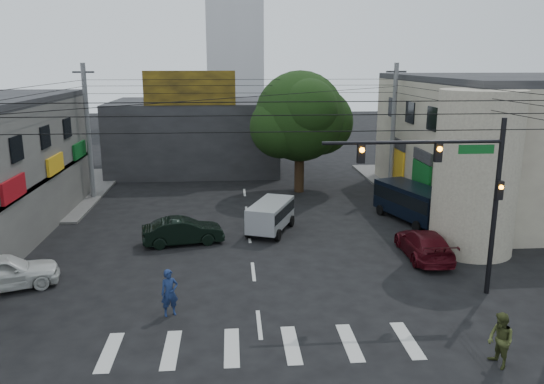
{
  "coord_description": "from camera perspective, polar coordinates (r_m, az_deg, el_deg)",
  "views": [
    {
      "loc": [
        -0.89,
        -20.47,
        9.28
      ],
      "look_at": [
        1.01,
        4.0,
        3.22
      ],
      "focal_mm": 35.0,
      "sensor_mm": 36.0,
      "label": 1
    }
  ],
  "objects": [
    {
      "name": "utility_pole_far_right",
      "position": [
        38.49,
        12.9,
        6.54
      ],
      "size": [
        0.32,
        0.32,
        9.2
      ],
      "primitive_type": "cylinder",
      "color": "#59595B",
      "rests_on": "ground"
    },
    {
      "name": "building_right",
      "position": [
        38.79,
        24.85,
        4.77
      ],
      "size": [
        14.0,
        18.0,
        8.0
      ],
      "primitive_type": "cube",
      "color": "gray",
      "rests_on": "ground"
    },
    {
      "name": "street_tree",
      "position": [
        37.98,
        3.02,
        8.1
      ],
      "size": [
        6.4,
        6.4,
        8.7
      ],
      "color": "black",
      "rests_on": "ground"
    },
    {
      "name": "building_far",
      "position": [
        47.0,
        -8.23,
        6.05
      ],
      "size": [
        14.0,
        10.0,
        6.0
      ],
      "primitive_type": "cube",
      "color": "#232326",
      "rests_on": "ground"
    },
    {
      "name": "utility_pole_far_left",
      "position": [
        38.01,
        -19.15,
        6.03
      ],
      "size": [
        0.32,
        0.32,
        9.2
      ],
      "primitive_type": "cylinder",
      "color": "#59595B",
      "rests_on": "ground"
    },
    {
      "name": "traffic_officer",
      "position": [
        20.44,
        -10.96,
        -10.59
      ],
      "size": [
        0.94,
        0.87,
        1.81
      ],
      "primitive_type": "imported",
      "rotation": [
        0.0,
        0.0,
        0.36
      ],
      "color": "#16264F",
      "rests_on": "ground"
    },
    {
      "name": "traffic_gantry",
      "position": [
        21.79,
        19.25,
        1.3
      ],
      "size": [
        7.1,
        0.35,
        7.2
      ],
      "color": "black",
      "rests_on": "ground"
    },
    {
      "name": "navy_van",
      "position": [
        32.5,
        14.91,
        -1.25
      ],
      "size": [
        6.5,
        5.12,
        2.13
      ],
      "primitive_type": null,
      "rotation": [
        0.0,
        0.0,
        1.88
      ],
      "color": "black",
      "rests_on": "ground"
    },
    {
      "name": "pedestrian_olive",
      "position": [
        18.42,
        23.36,
        -14.45
      ],
      "size": [
        1.09,
        0.97,
        1.78
      ],
      "primitive_type": "imported",
      "rotation": [
        0.0,
        0.0,
        -1.4
      ],
      "color": "#3C431F",
      "rests_on": "ground"
    },
    {
      "name": "silver_minivan",
      "position": [
        29.5,
        -0.15,
        -2.74
      ],
      "size": [
        5.08,
        4.37,
        1.7
      ],
      "primitive_type": null,
      "rotation": [
        0.0,
        0.0,
        1.19
      ],
      "color": "#B4B8BD",
      "rests_on": "ground"
    },
    {
      "name": "ground",
      "position": [
        22.49,
        -1.8,
        -10.5
      ],
      "size": [
        160.0,
        160.0,
        0.0
      ],
      "primitive_type": "plane",
      "color": "black",
      "rests_on": "ground"
    },
    {
      "name": "dark_sedan",
      "position": [
        28.04,
        -9.56,
        -4.17
      ],
      "size": [
        3.01,
        4.71,
        1.37
      ],
      "primitive_type": "imported",
      "rotation": [
        0.0,
        0.0,
        1.76
      ],
      "color": "black",
      "rests_on": "ground"
    },
    {
      "name": "corner_column",
      "position": [
        27.71,
        21.08,
        1.95
      ],
      "size": [
        4.0,
        4.0,
        8.0
      ],
      "primitive_type": "cylinder",
      "color": "gray",
      "rests_on": "ground"
    },
    {
      "name": "maroon_sedan",
      "position": [
        26.8,
        16.04,
        -5.41
      ],
      "size": [
        2.21,
        4.81,
        1.36
      ],
      "primitive_type": "imported",
      "rotation": [
        0.0,
        0.0,
        3.11
      ],
      "color": "#410910",
      "rests_on": "ground"
    },
    {
      "name": "billboard",
      "position": [
        41.74,
        -8.86,
        10.99
      ],
      "size": [
        7.0,
        0.3,
        2.6
      ],
      "primitive_type": "cube",
      "color": "olive",
      "rests_on": "building_far"
    },
    {
      "name": "sidewalk_far_right",
      "position": [
        43.84,
        21.21,
        0.79
      ],
      "size": [
        16.0,
        16.0,
        0.15
      ],
      "primitive_type": "cube",
      "color": "#514F4C",
      "rests_on": "ground"
    },
    {
      "name": "white_compact",
      "position": [
        24.96,
        -27.02,
        -7.69
      ],
      "size": [
        4.65,
        5.59,
        1.51
      ],
      "primitive_type": "imported",
      "rotation": [
        0.0,
        0.0,
        1.92
      ],
      "color": "silver",
      "rests_on": "ground"
    }
  ]
}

